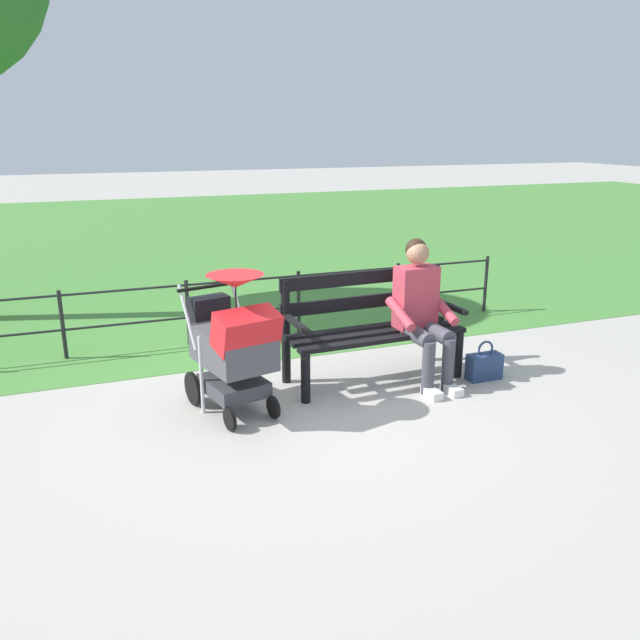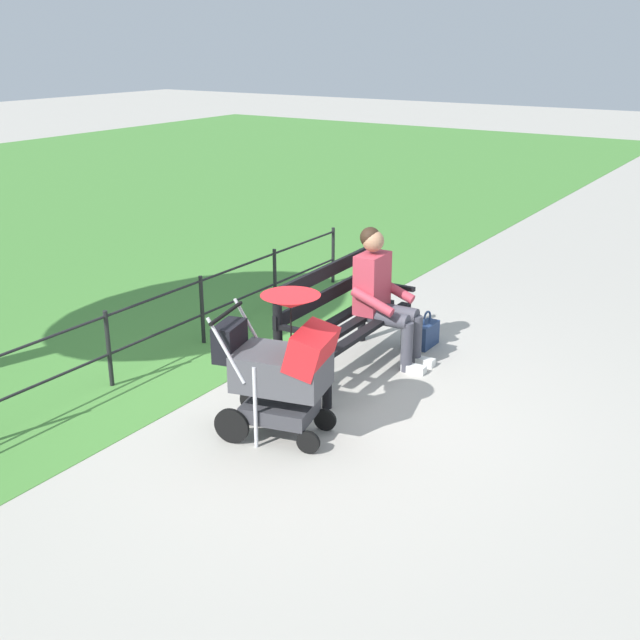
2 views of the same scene
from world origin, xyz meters
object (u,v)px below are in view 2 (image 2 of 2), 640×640
at_px(person_on_bench, 382,292).
at_px(handbag, 426,334).
at_px(park_bench, 339,315).
at_px(stroller, 282,365).

height_order(person_on_bench, handbag, person_on_bench).
relative_size(park_bench, person_on_bench, 1.27).
xyz_separation_m(park_bench, person_on_bench, (-0.39, 0.22, 0.15)).
bearing_deg(person_on_bench, stroller, 3.13).
height_order(park_bench, handbag, park_bench).
distance_m(person_on_bench, stroller, 1.73).
xyz_separation_m(stroller, handbag, (-2.28, 0.11, -0.47)).
distance_m(person_on_bench, handbag, 0.81).
xyz_separation_m(park_bench, handbag, (-0.95, 0.43, -0.40)).
distance_m(park_bench, stroller, 1.37).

